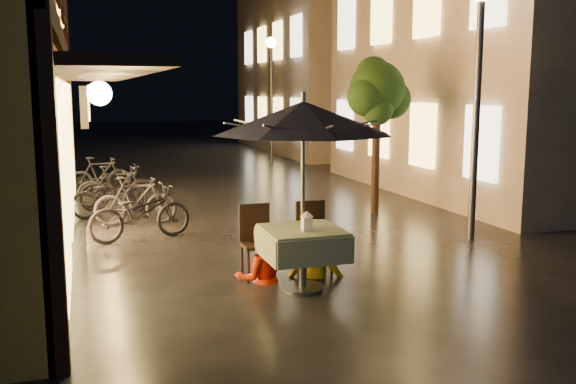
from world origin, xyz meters
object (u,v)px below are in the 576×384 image
object	(u,v)px
table_lantern	(307,220)
cafe_table	(303,244)
patio_umbrella	(303,118)
bicycle_0	(140,213)
person_orange	(260,228)
person_yellow	(316,221)
streetlamp_near	(479,63)

from	to	relation	value
table_lantern	cafe_table	bearing A→B (deg)	90.00
patio_umbrella	bicycle_0	distance (m)	4.12
person_orange	table_lantern	bearing A→B (deg)	121.41
cafe_table	bicycle_0	xyz separation A→B (m)	(-1.70, 3.36, -0.13)
person_yellow	bicycle_0	bearing A→B (deg)	-35.34
cafe_table	bicycle_0	world-z (taller)	bicycle_0
table_lantern	bicycle_0	bearing A→B (deg)	115.91
streetlamp_near	bicycle_0	distance (m)	6.08
streetlamp_near	bicycle_0	size ratio (longest dim) A/B	2.41
patio_umbrella	table_lantern	distance (m)	1.24
cafe_table	person_orange	bearing A→B (deg)	125.99
cafe_table	person_orange	xyz separation A→B (m)	(-0.40, 0.55, 0.11)
person_yellow	table_lantern	bearing A→B (deg)	79.91
cafe_table	person_orange	world-z (taller)	person_orange
patio_umbrella	person_yellow	size ratio (longest dim) A/B	1.64
patio_umbrella	bicycle_0	xyz separation A→B (m)	(-1.70, 3.36, -1.69)
patio_umbrella	person_yellow	distance (m)	1.53
streetlamp_near	cafe_table	xyz separation A→B (m)	(-3.63, -1.78, -2.33)
person_orange	person_yellow	xyz separation A→B (m)	(0.76, -0.03, 0.05)
person_yellow	patio_umbrella	bearing A→B (deg)	73.47
streetlamp_near	person_yellow	distance (m)	4.12
streetlamp_near	table_lantern	distance (m)	4.57
person_yellow	bicycle_0	xyz separation A→B (m)	(-2.07, 2.84, -0.29)
streetlamp_near	cafe_table	size ratio (longest dim) A/B	4.27
person_orange	cafe_table	bearing A→B (deg)	127.63
streetlamp_near	cafe_table	bearing A→B (deg)	-153.88
table_lantern	person_yellow	distance (m)	0.77
patio_umbrella	cafe_table	bearing A→B (deg)	90.00
bicycle_0	table_lantern	bearing A→B (deg)	-169.20
patio_umbrella	table_lantern	xyz separation A→B (m)	(-0.00, -0.15, -1.23)
cafe_table	table_lantern	world-z (taller)	table_lantern
streetlamp_near	patio_umbrella	size ratio (longest dim) A/B	1.72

